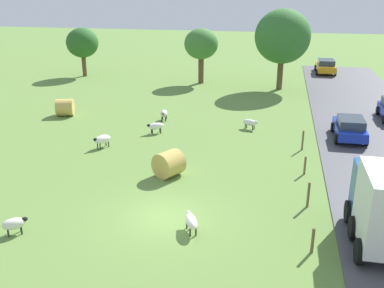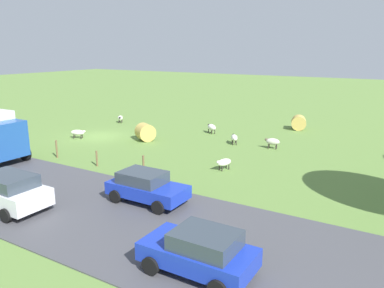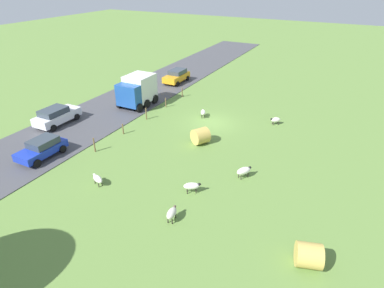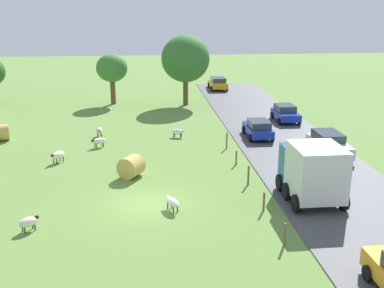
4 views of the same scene
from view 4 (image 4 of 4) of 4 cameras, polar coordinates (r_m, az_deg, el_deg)
ground_plane at (r=25.87m, az=-5.82°, el=-7.41°), size 160.00×160.00×0.00m
road_strip at (r=28.18m, az=18.08°, el=-6.05°), size 8.00×80.00×0.06m
sheep_0 at (r=24.80m, az=-2.46°, el=-7.19°), size 0.89×1.28×0.73m
sheep_1 at (r=33.44m, az=-16.30°, el=-1.34°), size 1.07×1.24×0.82m
sheep_2 at (r=24.01m, az=-19.62°, el=-9.10°), size 1.03×0.95×0.73m
sheep_3 at (r=38.36m, az=-1.77°, el=1.53°), size 1.19×0.80×0.71m
sheep_4 at (r=39.22m, az=-11.42°, el=1.64°), size 0.64×1.16×0.80m
sheep_5 at (r=36.28m, az=-11.49°, el=0.36°), size 1.19×0.98×0.76m
hay_bale_0 at (r=40.47m, az=-22.66°, el=1.29°), size 1.61×1.63×1.32m
hay_bale_1 at (r=29.65m, az=-7.57°, el=-2.81°), size 1.86×1.82×1.40m
tree_0 at (r=51.81m, az=-9.91°, el=9.21°), size 3.42×3.42×5.55m
tree_2 at (r=50.52m, az=-0.82°, el=10.51°), size 5.22×5.22×7.60m
fence_post_0 at (r=21.75m, az=11.43°, el=-10.96°), size 0.12×0.12×1.14m
fence_post_1 at (r=25.01m, az=8.90°, el=-7.08°), size 0.12×0.12×1.07m
fence_post_2 at (r=28.36m, az=7.00°, el=-3.88°), size 0.12×0.12×1.24m
fence_post_3 at (r=31.87m, az=5.51°, el=-1.69°), size 0.12×0.12×1.02m
fence_post_4 at (r=35.36m, az=4.33°, el=0.42°), size 0.12×0.12×1.27m
truck_0 at (r=26.33m, az=14.71°, el=-3.20°), size 2.90×4.25×3.31m
car_0 at (r=44.39m, az=11.51°, el=3.80°), size 2.10×3.81×1.52m
car_1 at (r=38.40m, az=8.20°, el=1.94°), size 2.02×3.93×1.49m
car_2 at (r=34.92m, az=16.60°, el=0.04°), size 2.17×4.57×1.67m
car_4 at (r=60.62m, az=3.22°, el=7.57°), size 2.19×4.58×1.58m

